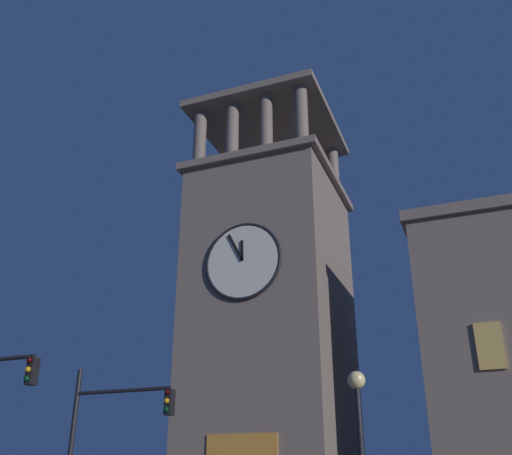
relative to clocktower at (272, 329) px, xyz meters
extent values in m
cube|color=#75665B|center=(0.00, -0.03, -0.68)|extent=(7.12, 7.99, 17.40)
cube|color=#75665B|center=(0.00, -0.03, 8.22)|extent=(7.72, 8.59, 0.40)
cylinder|color=#75665B|center=(-2.96, 3.37, 10.24)|extent=(0.70, 0.70, 3.64)
cylinder|color=#75665B|center=(-0.99, 3.37, 10.24)|extent=(0.70, 0.70, 3.64)
cylinder|color=#75665B|center=(0.99, 3.37, 10.24)|extent=(0.70, 0.70, 3.64)
cylinder|color=#75665B|center=(2.96, 3.37, 10.24)|extent=(0.70, 0.70, 3.64)
cylinder|color=#75665B|center=(-2.96, -3.42, 10.24)|extent=(0.70, 0.70, 3.64)
cylinder|color=#75665B|center=(-0.99, -3.42, 10.24)|extent=(0.70, 0.70, 3.64)
cylinder|color=#75665B|center=(0.99, -3.42, 10.24)|extent=(0.70, 0.70, 3.64)
cylinder|color=#75665B|center=(2.96, -3.42, 10.24)|extent=(0.70, 0.70, 3.64)
cube|color=#75665B|center=(0.00, -0.03, 12.26)|extent=(7.72, 8.59, 0.40)
cylinder|color=black|center=(0.00, -0.03, 13.54)|extent=(0.12, 0.12, 2.17)
cylinder|color=silver|center=(0.00, 4.03, 2.35)|extent=(3.75, 0.12, 3.75)
torus|color=black|center=(0.00, 4.05, 2.35)|extent=(3.91, 0.16, 3.91)
cube|color=black|center=(0.01, 4.13, 2.87)|extent=(0.15, 0.06, 1.03)
cube|color=black|center=(0.36, 4.13, 3.06)|extent=(0.83, 0.06, 1.47)
cube|color=#E0B259|center=(-10.25, 3.97, -2.47)|extent=(1.00, 0.12, 1.80)
cube|color=black|center=(1.84, 14.78, -4.43)|extent=(0.22, 0.30, 0.75)
sphere|color=#360505|center=(1.84, 14.96, -4.15)|extent=(0.16, 0.16, 0.16)
sphere|color=orange|center=(1.84, 14.96, -4.40)|extent=(0.16, 0.16, 0.16)
sphere|color=#063316|center=(1.84, 14.96, -4.65)|extent=(0.16, 0.16, 0.16)
cylinder|color=black|center=(0.76, 11.91, -4.63)|extent=(3.41, 0.12, 0.12)
cube|color=black|center=(-0.94, 11.91, -5.06)|extent=(0.22, 0.30, 0.75)
sphere|color=#360505|center=(-0.94, 12.09, -4.78)|extent=(0.16, 0.16, 0.16)
sphere|color=orange|center=(-0.94, 12.09, -5.03)|extent=(0.16, 0.16, 0.16)
sphere|color=#063316|center=(-0.94, 12.09, -5.28)|extent=(0.16, 0.16, 0.16)
sphere|color=#F9DB8C|center=(-6.89, 13.10, -4.92)|extent=(0.44, 0.44, 0.44)
camera|label=1|loc=(-9.87, 27.64, -7.23)|focal=40.33mm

